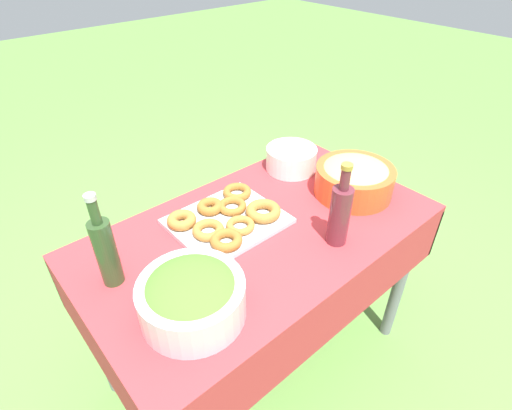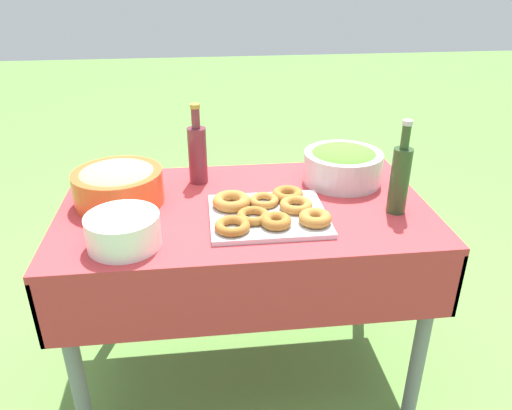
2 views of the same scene
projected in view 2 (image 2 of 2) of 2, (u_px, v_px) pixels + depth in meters
The scene contains 8 objects.
ground_plane at pixel (246, 372), 2.01m from camera, with size 14.00×14.00×0.00m, color #609342.
picnic_table at pixel (245, 235), 1.72m from camera, with size 1.23×0.71×0.75m.
salad_bowl at pixel (343, 164), 1.81m from camera, with size 0.28×0.28×0.13m.
pasta_bowl at pixel (118, 183), 1.66m from camera, with size 0.30×0.30×0.13m.
donut_platter at pixel (268, 212), 1.58m from camera, with size 0.38×0.33×0.05m.
plate_stack at pixel (123, 231), 1.42m from camera, with size 0.21×0.21×0.10m.
olive_oil_bottle at pixel (400, 177), 1.57m from camera, with size 0.06×0.06×0.31m.
wine_bottle at pixel (197, 152), 1.79m from camera, with size 0.07×0.07×0.29m.
Camera 2 is at (-0.13, -1.49, 1.50)m, focal length 35.00 mm.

